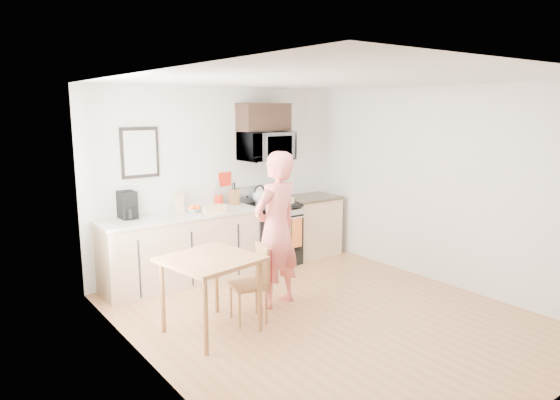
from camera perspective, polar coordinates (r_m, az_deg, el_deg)
floor at (r=5.78m, az=5.37°, el=-13.15°), size 4.60×4.60×0.00m
back_wall at (r=7.24m, az=-6.73°, el=2.37°), size 4.00×0.04×2.60m
front_wall at (r=4.05m, az=28.15°, el=-5.27°), size 4.00×0.04×2.60m
left_wall at (r=4.34m, az=-14.40°, el=-3.36°), size 0.04×4.60×2.60m
right_wall at (r=6.88m, az=18.04°, el=1.51°), size 0.04×4.60×2.60m
ceiling at (r=5.31m, az=5.86°, el=13.53°), size 4.00×4.60×0.04m
window at (r=5.04m, az=-17.63°, el=1.28°), size 0.06×1.40×1.50m
cabinet_left at (r=6.79m, az=-11.18°, el=-5.64°), size 2.10×0.60×0.90m
countertop_left at (r=6.68m, az=-11.32°, el=-1.76°), size 2.14×0.64×0.04m
cabinet_right at (r=7.97m, az=3.45°, el=-3.06°), size 0.84×0.60×0.90m
countertop_right at (r=7.87m, az=3.48°, el=0.27°), size 0.88×0.64×0.04m
range at (r=7.47m, az=-1.14°, el=-4.06°), size 0.76×0.70×1.16m
microwave at (r=7.34m, az=-1.66°, el=6.16°), size 0.76×0.51×0.42m
upper_cabinet at (r=7.36m, az=-1.88°, el=9.44°), size 0.76×0.35×0.40m
wall_art at (r=6.65m, az=-15.73°, el=5.24°), size 0.50×0.04×0.65m
wall_trivet at (r=7.25m, az=-6.33°, el=2.39°), size 0.20×0.02×0.20m
person at (r=5.82m, az=-0.44°, el=-3.41°), size 0.74×0.57×1.83m
dining_table at (r=5.20m, az=-7.93°, el=-7.49°), size 0.87×0.87×0.81m
chair at (r=5.51m, az=-2.49°, el=-8.23°), size 0.47×0.43×0.85m
knife_block at (r=7.20m, az=-5.25°, el=0.34°), size 0.10×0.14×0.22m
utensil_crock at (r=7.16m, az=-7.03°, el=0.51°), size 0.12×0.12×0.36m
fruit_bowl at (r=6.79m, az=-9.81°, el=-1.00°), size 0.27×0.27×0.10m
milk_carton at (r=6.77m, az=-11.46°, el=-0.27°), size 0.11×0.11×0.27m
coffee_maker at (r=6.55m, az=-17.02°, el=-0.63°), size 0.20×0.29×0.35m
bread_bag at (r=6.64m, az=-7.47°, el=-1.05°), size 0.31×0.18×0.11m
cake at (r=7.34m, az=0.84°, el=-0.09°), size 0.26×0.26×0.09m
kettle at (r=7.38m, az=-2.36°, el=0.55°), size 0.21×0.21×0.27m
pot at (r=7.15m, az=-2.09°, el=-0.35°), size 0.18×0.30×0.09m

